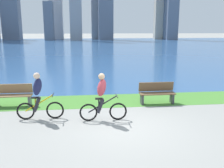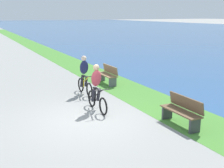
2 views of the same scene
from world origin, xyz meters
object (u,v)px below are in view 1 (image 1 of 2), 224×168
Objects in this scene: cyclist_trailing at (38,96)px; bench_near_path at (157,93)px; bench_far_along_path at (13,95)px; cyclist_lead at (102,97)px.

cyclist_trailing reaches higher than bench_near_path.
cyclist_trailing is 4.84m from bench_near_path.
bench_near_path is at bearing -2.97° from bench_far_along_path.
cyclist_lead reaches higher than bench_near_path.
bench_far_along_path is (-5.92, 0.31, 0.00)m from bench_near_path.
bench_far_along_path is at bearing 127.34° from cyclist_trailing.
bench_near_path is (2.44, 1.79, -0.38)m from cyclist_lead.
cyclist_lead is at bearing -31.01° from bench_far_along_path.
bench_far_along_path is (-3.49, 2.10, -0.38)m from cyclist_lead.
bench_near_path and bench_far_along_path have the same top height.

